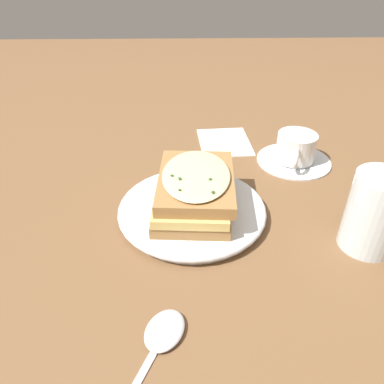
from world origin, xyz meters
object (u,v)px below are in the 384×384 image
dinner_plate (192,210)px  teacup_with_saucer (295,151)px  napkin (224,142)px  water_glass (375,213)px  spoon (161,338)px  sandwich (194,190)px

dinner_plate → teacup_with_saucer: (-0.16, 0.20, 0.01)m
dinner_plate → napkin: 0.26m
dinner_plate → napkin: bearing=163.1°
water_glass → spoon: (0.15, -0.28, -0.05)m
sandwich → spoon: (0.22, -0.04, -0.04)m
dinner_plate → napkin: size_ratio=1.80×
water_glass → napkin: water_glass is taller
dinner_plate → water_glass: (0.07, 0.24, 0.05)m
spoon → teacup_with_saucer: bearing=82.1°
teacup_with_saucer → water_glass: water_glass is taller
spoon → water_glass: bearing=51.7°
sandwich → spoon: sandwich is taller
dinner_plate → teacup_with_saucer: teacup_with_saucer is taller
dinner_plate → napkin: (-0.24, 0.07, -0.01)m
teacup_with_saucer → napkin: (-0.08, -0.13, -0.02)m
teacup_with_saucer → water_glass: 0.24m
water_glass → spoon: water_glass is taller
sandwich → spoon: 0.23m
dinner_plate → spoon: dinner_plate is taller
water_glass → napkin: size_ratio=0.89×
sandwich → teacup_with_saucer: 0.25m
dinner_plate → sandwich: bearing=129.2°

